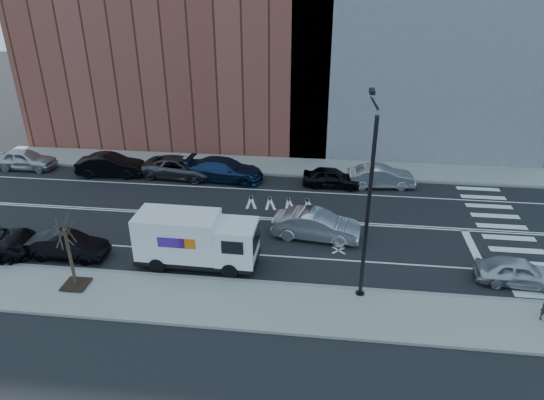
% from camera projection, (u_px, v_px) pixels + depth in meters
% --- Properties ---
extents(ground, '(120.00, 120.00, 0.00)m').
position_uv_depth(ground, '(244.00, 217.00, 30.91)').
color(ground, black).
rests_on(ground, ground).
extents(sidewalk_near, '(44.00, 3.60, 0.15)m').
position_uv_depth(sidewalk_near, '(212.00, 302.00, 23.02)').
color(sidewalk_near, gray).
rests_on(sidewalk_near, ground).
extents(sidewalk_far, '(44.00, 3.60, 0.15)m').
position_uv_depth(sidewalk_far, '(262.00, 165.00, 38.74)').
color(sidewalk_far, gray).
rests_on(sidewalk_far, ground).
extents(curb_near, '(44.00, 0.25, 0.17)m').
position_uv_depth(curb_near, '(220.00, 280.00, 24.62)').
color(curb_near, gray).
rests_on(curb_near, ground).
extents(curb_far, '(44.00, 0.25, 0.17)m').
position_uv_depth(curb_far, '(259.00, 174.00, 37.13)').
color(curb_far, gray).
rests_on(curb_far, ground).
extents(crosswalk, '(3.00, 14.00, 0.01)m').
position_uv_depth(crosswalk, '(505.00, 232.00, 29.20)').
color(crosswalk, white).
rests_on(crosswalk, ground).
extents(road_markings, '(40.00, 8.60, 0.01)m').
position_uv_depth(road_markings, '(244.00, 217.00, 30.91)').
color(road_markings, white).
rests_on(road_markings, ground).
extents(bldg_brick, '(26.00, 10.00, 22.00)m').
position_uv_depth(bldg_brick, '(179.00, 11.00, 40.89)').
color(bldg_brick, brown).
rests_on(bldg_brick, ground).
extents(streetlight, '(0.44, 4.02, 9.34)m').
position_uv_depth(streetlight, '(368.00, 198.00, 21.77)').
color(streetlight, black).
rests_on(streetlight, ground).
extents(street_tree, '(1.20, 1.20, 3.75)m').
position_uv_depth(street_tree, '(72.00, 263.00, 23.52)').
color(street_tree, black).
rests_on(street_tree, ground).
extents(fedex_van, '(6.47, 2.39, 2.94)m').
position_uv_depth(fedex_van, '(196.00, 239.00, 25.40)').
color(fedex_van, black).
rests_on(fedex_van, ground).
extents(far_parked_a, '(4.67, 1.89, 1.59)m').
position_uv_depth(far_parked_a, '(25.00, 159.00, 37.96)').
color(far_parked_a, '#BBBCC0').
rests_on(far_parked_a, ground).
extents(far_parked_b, '(5.14, 2.13, 1.65)m').
position_uv_depth(far_parked_b, '(111.00, 165.00, 36.75)').
color(far_parked_b, black).
rests_on(far_parked_b, ground).
extents(far_parked_c, '(5.73, 2.99, 1.54)m').
position_uv_depth(far_parked_c, '(180.00, 167.00, 36.53)').
color(far_parked_c, '#45464C').
rests_on(far_parked_c, ground).
extents(far_parked_d, '(5.89, 2.79, 1.66)m').
position_uv_depth(far_parked_d, '(225.00, 170.00, 35.94)').
color(far_parked_d, '#16294E').
rests_on(far_parked_d, ground).
extents(far_parked_e, '(4.20, 1.75, 1.42)m').
position_uv_depth(far_parked_e, '(332.00, 177.00, 34.93)').
color(far_parked_e, black).
rests_on(far_parked_e, ground).
extents(far_parked_f, '(4.92, 2.15, 1.57)m').
position_uv_depth(far_parked_f, '(381.00, 177.00, 34.87)').
color(far_parked_f, '#B0B0B5').
rests_on(far_parked_f, ground).
extents(driving_sedan, '(5.24, 2.31, 1.67)m').
position_uv_depth(driving_sedan, '(316.00, 225.00, 28.25)').
color(driving_sedan, '#B2B2B7').
rests_on(driving_sedan, ground).
extents(near_parked_rear_a, '(4.34, 1.53, 1.43)m').
position_uv_depth(near_parked_rear_a, '(67.00, 246.00, 26.40)').
color(near_parked_rear_a, black).
rests_on(near_parked_rear_a, ground).
extents(near_parked_front, '(4.19, 1.90, 1.39)m').
position_uv_depth(near_parked_front, '(518.00, 272.00, 24.20)').
color(near_parked_front, silver).
rests_on(near_parked_front, ground).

